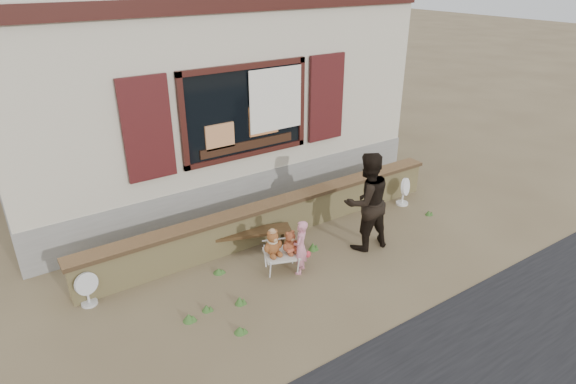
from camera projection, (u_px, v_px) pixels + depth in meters
ground at (308, 259)px, 7.98m from camera, size 80.00×80.00×0.00m
shopfront at (189, 88)px, 10.50m from camera, size 8.04×5.13×4.00m
brick_wall at (276, 217)px, 8.59m from camera, size 7.10×0.36×0.67m
bench at (249, 236)px, 8.14m from camera, size 1.44×0.76×0.36m
folding_chair at (281, 254)px, 7.57m from camera, size 0.65×0.62×0.32m
teddy_bear_left at (272, 242)px, 7.44m from camera, size 0.39×0.37×0.43m
teddy_bear_right at (290, 241)px, 7.51m from camera, size 0.35×0.32×0.38m
child at (301, 247)px, 7.47m from camera, size 0.39×0.38×0.90m
adult at (367, 202)px, 7.99m from camera, size 0.91×0.75×1.72m
fan_left at (86, 289)px, 6.81m from camera, size 0.35×0.23×0.54m
fan_right at (403, 191)px, 9.70m from camera, size 0.37×0.25×0.58m
grass_tufts at (260, 283)px, 7.29m from camera, size 5.27×1.57×0.14m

